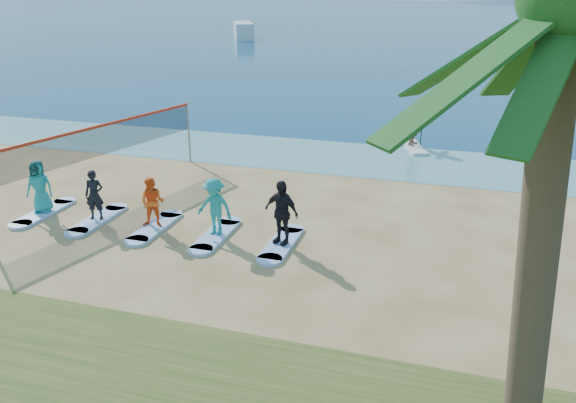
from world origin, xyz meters
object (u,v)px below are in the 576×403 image
(surfboard_2, at_px, (155,227))
(student_0, at_px, (39,187))
(volleyball_net, at_px, (101,141))
(paddleboarder, at_px, (414,127))
(student_2, at_px, (153,202))
(student_1, at_px, (94,195))
(student_3, at_px, (215,207))
(student_4, at_px, (281,212))
(surfboard_3, at_px, (216,235))
(boat_offshore_a, at_px, (243,38))
(surfboard_4, at_px, (281,244))
(surfboard_0, at_px, (44,213))
(paddleboard, at_px, (412,146))
(surfboard_1, at_px, (98,220))

(surfboard_2, bearing_deg, student_0, -180.00)
(volleyball_net, relative_size, paddleboarder, 5.33)
(volleyball_net, relative_size, student_2, 5.79)
(student_1, distance_m, student_3, 4.04)
(volleyball_net, xyz_separation_m, student_4, (7.28, -2.33, -0.89))
(surfboard_3, bearing_deg, volleyball_net, 156.14)
(boat_offshore_a, xyz_separation_m, surfboard_4, (26.09, -63.99, 0.04))
(boat_offshore_a, xyz_separation_m, surfboard_0, (18.02, -63.99, 0.04))
(surfboard_0, relative_size, student_2, 1.45)
(surfboard_4, bearing_deg, paddleboard, 77.72)
(student_1, height_order, student_2, student_1)
(surfboard_1, height_order, student_1, student_1)
(surfboard_1, height_order, surfboard_3, same)
(student_4, bearing_deg, boat_offshore_a, 129.68)
(student_4, bearing_deg, surfboard_1, -162.50)
(surfboard_0, distance_m, surfboard_1, 2.02)
(volleyball_net, bearing_deg, student_3, -23.86)
(boat_offshore_a, bearing_deg, student_0, -99.27)
(surfboard_2, relative_size, student_3, 1.28)
(student_2, bearing_deg, paddleboard, 50.08)
(paddleboarder, height_order, student_3, student_3)
(surfboard_2, distance_m, surfboard_4, 4.04)
(volleyball_net, xyz_separation_m, boat_offshore_a, (-18.81, 61.67, -1.90))
(surfboard_2, bearing_deg, surfboard_4, 0.00)
(student_1, bearing_deg, surfboard_4, -16.54)
(surfboard_3, xyz_separation_m, surfboard_4, (2.02, 0.00, 0.00))
(student_4, bearing_deg, surfboard_0, -162.50)
(student_2, bearing_deg, student_0, 169.35)
(student_2, height_order, surfboard_4, student_2)
(student_1, distance_m, student_4, 6.06)
(student_3, bearing_deg, student_1, -172.64)
(student_3, bearing_deg, surfboard_3, 97.36)
(volleyball_net, distance_m, student_1, 2.83)
(student_0, distance_m, student_4, 8.08)
(student_0, height_order, student_3, student_3)
(student_1, bearing_deg, surfboard_3, -16.54)
(volleyball_net, height_order, student_2, volleyball_net)
(paddleboarder, xyz_separation_m, surfboard_3, (-4.58, -11.78, -0.90))
(volleyball_net, relative_size, surfboard_0, 4.00)
(student_0, xyz_separation_m, student_1, (2.02, 0.00, -0.07))
(surfboard_0, bearing_deg, student_0, -90.00)
(surfboard_0, distance_m, student_4, 8.13)
(student_3, height_order, student_4, student_4)
(surfboard_3, distance_m, surfboard_4, 2.02)
(student_0, height_order, student_1, student_0)
(boat_offshore_a, height_order, surfboard_1, boat_offshore_a)
(boat_offshore_a, relative_size, student_2, 6.01)
(volleyball_net, relative_size, surfboard_2, 4.00)
(surfboard_0, xyz_separation_m, student_2, (4.04, -0.00, 0.81))
(student_2, bearing_deg, student_3, -10.65)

